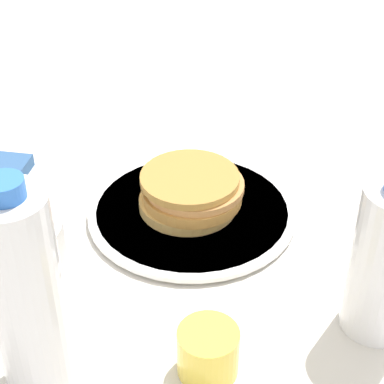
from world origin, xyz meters
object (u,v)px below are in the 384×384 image
plate (192,211)px  juice_glass (208,352)px  cream_jug (20,250)px  water_bottle_far (26,296)px  pancake_stack (191,192)px

plate → juice_glass: 0.27m
plate → cream_jug: bearing=27.6°
water_bottle_far → plate: bearing=-123.4°
juice_glass → cream_jug: 0.27m
pancake_stack → juice_glass: pancake_stack is taller
water_bottle_far → pancake_stack: bearing=-122.9°
plate → water_bottle_far: size_ratio=1.16×
juice_glass → cream_jug: bearing=-36.6°
pancake_stack → juice_glass: bearing=89.3°
pancake_stack → plate: bearing=107.0°
pancake_stack → water_bottle_far: bearing=57.1°
pancake_stack → juice_glass: (0.00, 0.28, -0.01)m
plate → cream_jug: cream_jug is taller
pancake_stack → juice_glass: size_ratio=2.24×
juice_glass → cream_jug: size_ratio=0.59×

